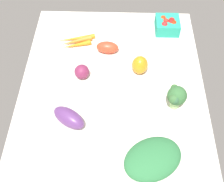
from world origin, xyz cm
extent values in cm
cube|color=silver|center=(0.00, 0.00, 1.00)|extent=(104.00, 76.00, 2.00)
cylinder|color=#A2D186|center=(-5.11, -24.68, 4.01)|extent=(3.76, 3.76, 4.03)
sphere|color=#356736|center=(-5.11, -24.68, 8.86)|extent=(7.54, 7.54, 7.54)
sphere|color=#33603C|center=(-7.84, -23.40, 9.90)|extent=(3.39, 3.39, 3.39)
sphere|color=#386A34|center=(-2.21, -23.84, 9.58)|extent=(3.06, 3.06, 3.06)
sphere|color=#396737|center=(-7.60, -22.98, 10.00)|extent=(3.63, 3.63, 3.63)
ellipsoid|color=orange|center=(12.33, -11.38, 6.22)|extent=(6.91, 6.91, 8.45)
ellipsoid|color=#5F3573|center=(-13.78, 15.64, 5.28)|extent=(12.78, 14.85, 6.55)
ellipsoid|color=#2E713F|center=(-29.26, -14.60, 5.40)|extent=(23.30, 25.49, 6.80)
sphere|color=#79264A|center=(8.84, 12.87, 5.13)|extent=(6.27, 6.27, 6.27)
cube|color=teal|center=(39.47, -25.29, 4.91)|extent=(11.14, 11.14, 5.82)
sphere|color=red|center=(36.80, -23.44, 7.52)|extent=(2.82, 2.82, 2.82)
sphere|color=red|center=(41.71, -23.22, 7.16)|extent=(2.68, 2.68, 2.68)
sphere|color=red|center=(39.06, -26.72, 7.23)|extent=(3.25, 3.25, 3.25)
sphere|color=red|center=(38.32, -27.75, 7.24)|extent=(2.85, 2.85, 2.85)
sphere|color=red|center=(40.22, -27.10, 7.18)|extent=(2.98, 2.98, 2.98)
sphere|color=red|center=(39.27, -24.25, 7.54)|extent=(2.63, 2.63, 2.63)
cone|color=orange|center=(30.94, 17.80, 3.12)|extent=(6.10, 17.84, 2.24)
cone|color=orange|center=(28.84, 17.48, 3.42)|extent=(7.80, 14.61, 2.85)
cone|color=orange|center=(26.58, 17.15, 3.20)|extent=(6.38, 13.47, 2.41)
ellipsoid|color=#E04127|center=(23.85, 2.72, 4.72)|extent=(6.14, 10.33, 5.43)
camera|label=1|loc=(-70.93, -2.06, 98.58)|focal=47.25mm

